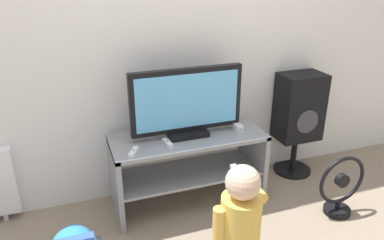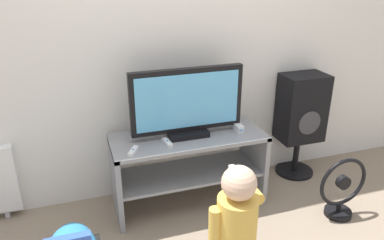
% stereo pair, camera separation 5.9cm
% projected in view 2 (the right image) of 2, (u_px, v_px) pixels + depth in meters
% --- Properties ---
extents(ground_plane, '(16.00, 16.00, 0.00)m').
position_uv_depth(ground_plane, '(198.00, 218.00, 2.77)').
color(ground_plane, gray).
extents(wall_back, '(10.00, 0.06, 2.60)m').
position_uv_depth(wall_back, '(175.00, 29.00, 2.73)').
color(wall_back, silver).
rests_on(wall_back, ground_plane).
extents(tv_stand, '(1.14, 0.45, 0.57)m').
position_uv_depth(tv_stand, '(188.00, 159.00, 2.83)').
color(tv_stand, gray).
rests_on(tv_stand, ground_plane).
extents(television, '(0.83, 0.20, 0.50)m').
position_uv_depth(television, '(187.00, 103.00, 2.67)').
color(television, black).
rests_on(television, tv_stand).
extents(game_console, '(0.05, 0.15, 0.05)m').
position_uv_depth(game_console, '(237.00, 126.00, 2.85)').
color(game_console, white).
rests_on(game_console, tv_stand).
extents(remote_primary, '(0.09, 0.13, 0.03)m').
position_uv_depth(remote_primary, '(133.00, 151.00, 2.50)').
color(remote_primary, white).
rests_on(remote_primary, tv_stand).
extents(remote_secondary, '(0.05, 0.13, 0.03)m').
position_uv_depth(remote_secondary, '(167.00, 142.00, 2.62)').
color(remote_secondary, white).
rests_on(remote_secondary, tv_stand).
extents(child, '(0.32, 0.47, 0.83)m').
position_uv_depth(child, '(236.00, 223.00, 1.95)').
color(child, '#3F4C72').
rests_on(child, ground_plane).
extents(speaker_tower, '(0.37, 0.33, 0.91)m').
position_uv_depth(speaker_tower, '(301.00, 111.00, 3.15)').
color(speaker_tower, black).
rests_on(speaker_tower, ground_plane).
extents(floor_fan, '(0.39, 0.20, 0.48)m').
position_uv_depth(floor_fan, '(342.00, 190.00, 2.73)').
color(floor_fan, black).
rests_on(floor_fan, ground_plane).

